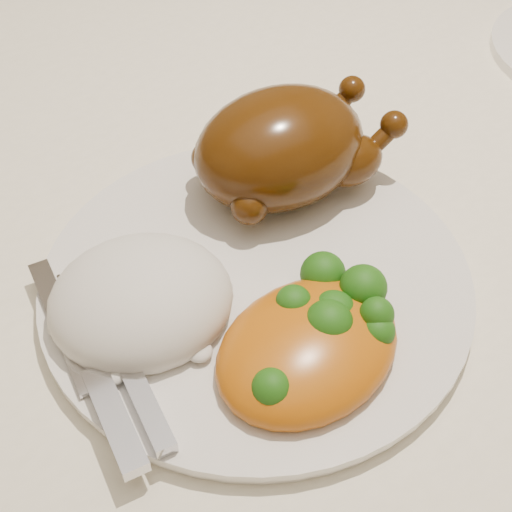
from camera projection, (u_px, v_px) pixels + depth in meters
dining_table at (268, 306)px, 0.62m from camera, size 1.60×0.90×0.76m
tablecloth at (269, 247)px, 0.57m from camera, size 1.73×1.03×0.18m
dinner_plate at (256, 282)px, 0.49m from camera, size 0.33×0.33×0.01m
roast_chicken at (285, 147)px, 0.52m from camera, size 0.16×0.10×0.08m
rice_mound at (141, 301)px, 0.46m from camera, size 0.14×0.13×0.06m
mac_and_cheese at (316, 338)px, 0.44m from camera, size 0.14×0.12×0.05m
cutlery at (110, 377)px, 0.42m from camera, size 0.04×0.18×0.01m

